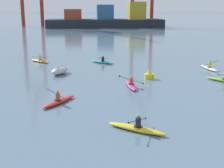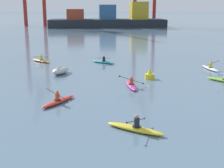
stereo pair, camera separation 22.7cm
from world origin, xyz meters
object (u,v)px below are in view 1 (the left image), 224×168
capsized_dinghy (60,71)px  kayak_orange (40,61)px  kayak_red (59,101)px  kayak_magenta (131,85)px  kayak_white (209,68)px  kayak_teal (102,62)px  channel_buoy (149,75)px  kayak_yellow (137,128)px  container_barge (107,19)px  kayak_lime (223,80)px

capsized_dinghy → kayak_orange: kayak_orange is taller
kayak_red → kayak_magenta: 6.97m
kayak_magenta → kayak_white: 11.50m
kayak_teal → kayak_red: 15.94m
channel_buoy → kayak_yellow: 12.72m
channel_buoy → kayak_teal: channel_buoy is taller
container_barge → channel_buoy: container_barge is taller
kayak_teal → kayak_white: bearing=-22.5°
container_barge → kayak_magenta: (-2.74, -76.99, -2.29)m
capsized_dinghy → kayak_teal: bearing=52.1°
kayak_orange → kayak_teal: same height
kayak_white → kayak_yellow: 19.19m
capsized_dinghy → kayak_white: (15.66, 1.14, -0.18)m
container_barge → kayak_yellow: 86.54m
kayak_red → kayak_orange: bearing=102.4°
kayak_yellow → kayak_red: bearing=131.0°
container_barge → kayak_red: (-8.36, -81.12, -2.29)m
channel_buoy → kayak_white: kayak_white is taller
kayak_orange → kayak_teal: bearing=-10.1°
kayak_orange → kayak_teal: size_ratio=0.97×
channel_buoy → kayak_yellow: size_ratio=0.32×
kayak_yellow → kayak_white: bearing=57.5°
kayak_teal → kayak_yellow: (0.85, -20.80, 0.00)m
kayak_magenta → kayak_yellow: (-1.00, -9.44, -0.00)m
capsized_dinghy → kayak_yellow: kayak_yellow is taller
kayak_magenta → kayak_white: (9.32, 6.74, 0.00)m
container_barge → kayak_teal: 65.83m
kayak_orange → kayak_lime: bearing=-32.8°
kayak_orange → kayak_yellow: size_ratio=0.92×
kayak_magenta → kayak_yellow: bearing=-96.1°
kayak_orange → kayak_red: kayak_red is taller
kayak_white → kayak_yellow: (-10.32, -16.18, -0.00)m
capsized_dinghy → kayak_magenta: 8.47m
capsized_dinghy → kayak_lime: bearing=-16.5°
capsized_dinghy → kayak_lime: 15.46m
kayak_teal → kayak_white: (11.17, -4.62, 0.00)m
kayak_white → kayak_yellow: bearing=-122.5°
kayak_orange → kayak_red: size_ratio=0.90×
kayak_teal → kayak_magenta: kayak_magenta is taller
capsized_dinghy → kayak_lime: size_ratio=0.92×
kayak_orange → kayak_red: (3.71, -16.82, 0.00)m
kayak_orange → kayak_teal: (7.47, -1.33, 0.00)m
kayak_red → kayak_yellow: bearing=-49.0°
kayak_orange → kayak_yellow: (8.32, -22.13, 0.00)m
kayak_red → container_barge: bearing=84.1°
kayak_teal → capsized_dinghy: bearing=-127.9°
kayak_red → kayak_teal: bearing=76.4°
capsized_dinghy → kayak_magenta: bearing=-41.5°
kayak_orange → kayak_yellow: 23.65m
channel_buoy → kayak_teal: (-3.96, 8.47, -0.19)m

